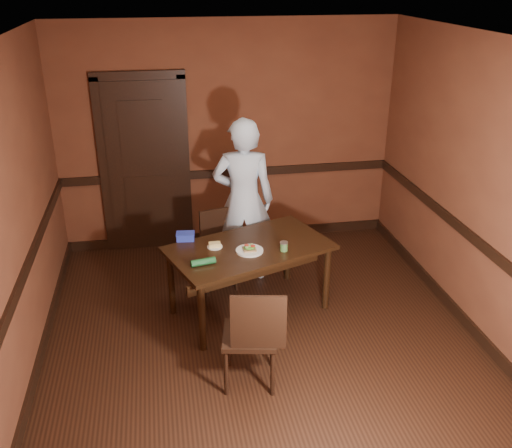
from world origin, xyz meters
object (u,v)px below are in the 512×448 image
object	(u,v)px
chair_far	(216,252)
food_tub	(185,236)
person	(243,200)
chair_near	(250,333)
sauce_jar	(284,246)
sandwich_plate	(250,250)
cheese_saucer	(215,245)
dining_table	(249,279)

from	to	relation	value
chair_far	food_tub	world-z (taller)	chair_far
food_tub	person	bearing A→B (deg)	42.62
chair_near	sauce_jar	distance (m)	1.08
sandwich_plate	chair_far	bearing A→B (deg)	112.26
chair_near	person	bearing A→B (deg)	-86.61
food_tub	cheese_saucer	bearing A→B (deg)	-32.30
dining_table	person	world-z (taller)	person
cheese_saucer	chair_near	bearing A→B (deg)	-81.93
sauce_jar	food_tub	bearing A→B (deg)	156.23
chair_far	person	distance (m)	0.63
chair_far	cheese_saucer	size ratio (longest dim) A/B	5.65
person	sauce_jar	bearing A→B (deg)	115.22
chair_near	sauce_jar	size ratio (longest dim) A/B	10.22
chair_near	sandwich_plate	world-z (taller)	chair_near
sauce_jar	cheese_saucer	distance (m)	0.67
sandwich_plate	food_tub	size ratio (longest dim) A/B	1.36
person	cheese_saucer	distance (m)	0.82
dining_table	sandwich_plate	size ratio (longest dim) A/B	5.86
chair_near	sandwich_plate	distance (m)	1.01
person	sandwich_plate	distance (m)	0.87
sandwich_plate	food_tub	world-z (taller)	food_tub
chair_far	dining_table	bearing A→B (deg)	-76.74
food_tub	dining_table	bearing A→B (deg)	-16.82
dining_table	cheese_saucer	bearing A→B (deg)	152.51
sandwich_plate	chair_near	bearing A→B (deg)	-99.49
dining_table	chair_near	world-z (taller)	chair_near
chair_far	sandwich_plate	size ratio (longest dim) A/B	3.21
sauce_jar	food_tub	world-z (taller)	sauce_jar
chair_near	cheese_saucer	size ratio (longest dim) A/B	6.23
chair_far	sauce_jar	bearing A→B (deg)	-63.42
person	chair_near	bearing A→B (deg)	92.08
sandwich_plate	sauce_jar	size ratio (longest dim) A/B	2.89
person	cheese_saucer	world-z (taller)	person
dining_table	sandwich_plate	xyz separation A→B (m)	(-0.02, -0.11, 0.38)
dining_table	cheese_saucer	size ratio (longest dim) A/B	10.31
dining_table	sandwich_plate	bearing A→B (deg)	-118.60
person	sandwich_plate	bearing A→B (deg)	94.40
sauce_jar	dining_table	bearing A→B (deg)	154.69
chair_near	person	xyz separation A→B (m)	(0.24, 1.80, 0.44)
chair_far	cheese_saucer	xyz separation A→B (m)	(-0.05, -0.49, 0.32)
dining_table	chair_far	distance (m)	0.60
dining_table	chair_far	bearing A→B (deg)	97.19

